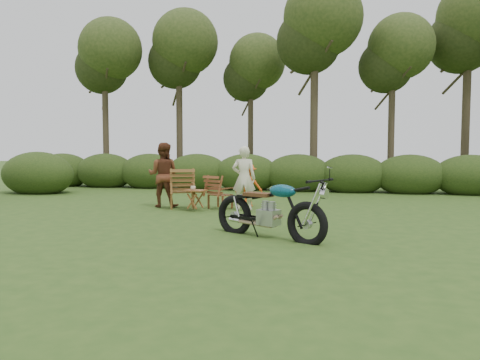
% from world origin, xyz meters
% --- Properties ---
extents(ground, '(80.00, 80.00, 0.00)m').
position_xyz_m(ground, '(0.00, 0.00, 0.00)').
color(ground, '#2C4A18').
rests_on(ground, ground).
extents(tree_line, '(22.52, 11.62, 8.14)m').
position_xyz_m(tree_line, '(0.50, 9.74, 3.81)').
color(tree_line, '#3C2F21').
rests_on(tree_line, ground).
extents(motorcycle, '(2.42, 1.80, 1.30)m').
position_xyz_m(motorcycle, '(0.45, -0.33, 0.00)').
color(motorcycle, '#0B7899').
rests_on(motorcycle, ground).
extents(lawn_chair_right, '(0.80, 0.80, 0.89)m').
position_xyz_m(lawn_chair_right, '(-1.49, 3.37, 0.00)').
color(lawn_chair_right, brown).
rests_on(lawn_chair_right, ground).
extents(lawn_chair_left, '(0.95, 0.95, 1.06)m').
position_xyz_m(lawn_chair_left, '(-2.51, 3.20, 0.00)').
color(lawn_chair_left, brown).
rests_on(lawn_chair_left, ground).
extents(side_table, '(0.61, 0.54, 0.55)m').
position_xyz_m(side_table, '(-1.98, 2.74, 0.27)').
color(side_table, brown).
rests_on(side_table, ground).
extents(cup, '(0.16, 0.16, 0.10)m').
position_xyz_m(cup, '(-2.03, 2.72, 0.60)').
color(cup, beige).
rests_on(cup, side_table).
extents(adult_a, '(0.66, 0.48, 1.67)m').
position_xyz_m(adult_a, '(-0.79, 3.16, 0.00)').
color(adult_a, beige).
rests_on(adult_a, ground).
extents(adult_b, '(0.91, 0.74, 1.77)m').
position_xyz_m(adult_b, '(-3.10, 3.33, 0.00)').
color(adult_b, '#5C2E1A').
rests_on(adult_b, ground).
extents(child, '(0.77, 0.45, 1.19)m').
position_xyz_m(child, '(-0.84, 3.98, 0.00)').
color(child, '#EA5416').
rests_on(child, ground).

